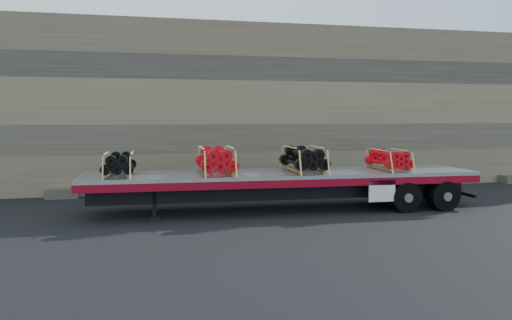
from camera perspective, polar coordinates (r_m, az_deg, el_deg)
The scene contains 7 objects.
ground at distance 16.42m, azimuth 5.03°, elevation -5.95°, with size 120.00×120.00×0.00m, color black.
rock_wall at distance 22.40m, azimuth -0.00°, elevation 5.99°, with size 44.00×3.00×7.00m, color #7A6B54.
trailer at distance 16.59m, azimuth 3.02°, elevation -3.57°, with size 12.89×2.48×1.29m, color #A3A6AB, non-canonical shape.
bundle_front at distance 16.04m, azimuth -15.36°, elevation -0.51°, with size 0.95×1.89×0.67m, color black, non-canonical shape.
bundle_midfront at distance 16.08m, azimuth -4.59°, elevation -0.09°, with size 1.13×2.27×0.80m, color red, non-canonical shape.
bundle_midrear at distance 16.66m, azimuth 5.44°, elevation 0.04°, with size 1.11×2.22×0.79m, color black, non-canonical shape.
bundle_rear at distance 17.77m, azimuth 14.91°, elevation 0.01°, with size 0.94×1.87×0.66m, color red, non-canonical shape.
Camera 1 is at (-4.94, -15.35, 3.11)m, focal length 35.00 mm.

